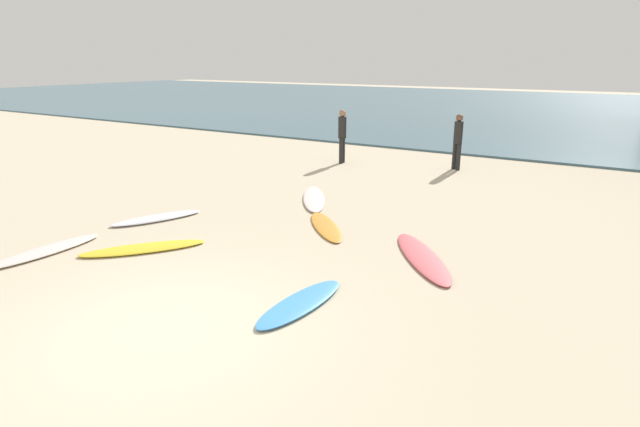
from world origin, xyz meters
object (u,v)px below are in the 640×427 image
surfboard_3 (314,198)px  beachgoer_near (342,133)px  surfboard_1 (301,303)px  surfboard_4 (46,250)px  surfboard_5 (326,226)px  surfboard_6 (157,218)px  surfboard_2 (143,248)px  beachgoer_far (458,139)px  surfboard_0 (422,257)px

surfboard_3 → beachgoer_near: size_ratio=1.37×
surfboard_1 → surfboard_3: bearing=-56.3°
surfboard_4 → surfboard_5: 5.48m
beachgoer_near → surfboard_5: bearing=17.5°
surfboard_6 → beachgoer_near: (0.39, 7.91, 0.99)m
surfboard_1 → surfboard_5: bearing=-61.5°
surfboard_3 → surfboard_4: surfboard_4 is taller
surfboard_1 → surfboard_4: surfboard_4 is taller
surfboard_2 → surfboard_6: (-1.27, 1.45, 0.01)m
surfboard_3 → beachgoer_near: bearing=77.2°
surfboard_4 → surfboard_5: size_ratio=1.03×
surfboard_5 → beachgoer_far: beachgoer_far is taller
surfboard_1 → beachgoer_near: bearing=-60.6°
surfboard_5 → beachgoer_far: 7.45m
surfboard_0 → surfboard_3: 4.52m
surfboard_1 → surfboard_4: 5.32m
beachgoer_far → surfboard_5: bearing=119.5°
surfboard_1 → beachgoer_near: beachgoer_near is taller
surfboard_2 → beachgoer_near: bearing=133.8°
surfboard_1 → surfboard_4: (-5.27, -0.72, 0.00)m
surfboard_0 → beachgoer_near: beachgoer_near is taller
surfboard_2 → surfboard_3: bearing=118.1°
surfboard_2 → surfboard_4: bearing=-105.6°
surfboard_5 → surfboard_6: surfboard_6 is taller
beachgoer_near → surfboard_6: bearing=-11.7°
surfboard_4 → beachgoer_far: 12.21m
surfboard_5 → surfboard_6: (-3.55, -1.51, 0.01)m
surfboard_3 → beachgoer_near: (-1.75, 4.62, 0.99)m
surfboard_3 → beachgoer_far: bearing=37.0°
surfboard_3 → surfboard_5: bearing=-84.9°
surfboard_4 → surfboard_5: bearing=-131.9°
beachgoer_near → beachgoer_far: (3.73, 0.97, -0.02)m
surfboard_6 → beachgoer_far: (4.11, 8.88, 0.97)m
surfboard_2 → surfboard_5: surfboard_2 is taller
surfboard_1 → surfboard_5: (-1.54, 3.30, -0.01)m
surfboard_2 → surfboard_5: bearing=90.9°
surfboard_4 → surfboard_2: bearing=-143.1°
beachgoer_near → beachgoer_far: size_ratio=1.01×
surfboard_1 → surfboard_5: size_ratio=0.90×
surfboard_5 → beachgoer_near: size_ratio=1.16×
surfboard_2 → surfboard_4: size_ratio=1.06×
surfboard_2 → beachgoer_far: size_ratio=1.28×
surfboard_4 → beachgoer_near: (0.56, 10.41, 0.99)m
surfboard_1 → surfboard_2: size_ratio=0.83×
surfboard_0 → beachgoer_far: (-1.86, 7.98, 0.98)m
surfboard_0 → surfboard_3: (-3.84, 2.39, 0.01)m
surfboard_6 → beachgoer_far: 9.84m
beachgoer_far → surfboard_3: bearing=104.4°
surfboard_2 → beachgoer_near: 9.46m
surfboard_6 → beachgoer_near: bearing=111.0°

